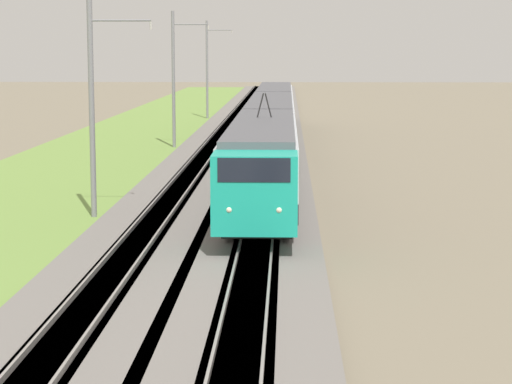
{
  "coord_description": "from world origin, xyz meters",
  "views": [
    {
      "loc": [
        -4.36,
        -5.06,
        6.81
      ],
      "look_at": [
        28.04,
        -4.04,
        2.13
      ],
      "focal_mm": 70.0,
      "sensor_mm": 36.0,
      "label": 1
    }
  ],
  "objects": [
    {
      "name": "ballast_adjacent",
      "position": [
        50.0,
        -4.04,
        0.15
      ],
      "size": [
        240.0,
        4.4,
        0.3
      ],
      "color": "slate",
      "rests_on": "ground"
    },
    {
      "name": "grass_verge",
      "position": [
        50.0,
        7.18,
        0.06
      ],
      "size": [
        240.0,
        10.12,
        0.12
      ],
      "color": "olive",
      "rests_on": "ground"
    },
    {
      "name": "catenary_mast_distant",
      "position": [
        91.88,
        2.62,
        4.87
      ],
      "size": [
        0.22,
        2.56,
        9.45
      ],
      "color": "slate",
      "rests_on": "ground"
    },
    {
      "name": "track_adjacent",
      "position": [
        50.0,
        -4.04,
        0.16
      ],
      "size": [
        240.0,
        1.57,
        0.45
      ],
      "color": "#4C4238",
      "rests_on": "ground"
    },
    {
      "name": "ballast_main",
      "position": [
        50.0,
        0.0,
        0.15
      ],
      "size": [
        240.0,
        4.4,
        0.3
      ],
      "color": "slate",
      "rests_on": "ground"
    },
    {
      "name": "track_main",
      "position": [
        50.0,
        0.0,
        0.16
      ],
      "size": [
        240.0,
        1.57,
        0.45
      ],
      "color": "#4C4238",
      "rests_on": "ground"
    },
    {
      "name": "passenger_train",
      "position": [
        56.9,
        -4.04,
        2.26
      ],
      "size": [
        61.22,
        2.84,
        4.86
      ],
      "rotation": [
        0.0,
        0.0,
        3.14
      ],
      "color": "#19A88E",
      "rests_on": "ground"
    },
    {
      "name": "catenary_mast_far",
      "position": [
        63.36,
        2.62,
        4.8
      ],
      "size": [
        0.22,
        2.56,
        9.31
      ],
      "color": "slate",
      "rests_on": "ground"
    },
    {
      "name": "catenary_mast_mid",
      "position": [
        34.84,
        2.61,
        4.54
      ],
      "size": [
        0.22,
        2.56,
        8.79
      ],
      "color": "slate",
      "rests_on": "ground"
    }
  ]
}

